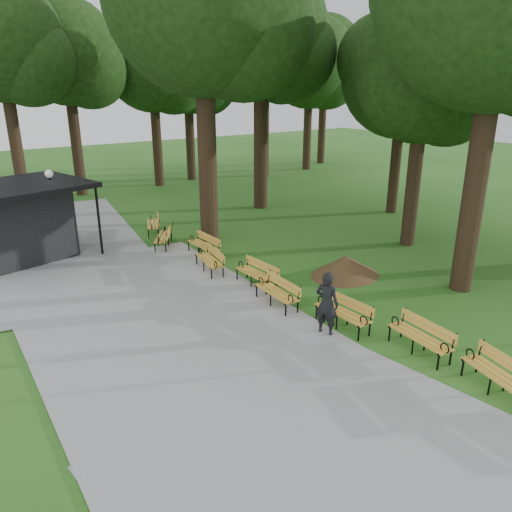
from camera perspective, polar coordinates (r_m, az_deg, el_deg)
ground at (r=13.57m, az=12.46°, el=-10.02°), size 100.00×100.00×0.00m
path at (r=13.49m, az=-9.15°, el=-9.84°), size 12.00×38.00×0.06m
person at (r=13.52m, az=8.25°, el=-5.50°), size 0.65×0.78×1.84m
kiosk at (r=21.26m, az=-26.48°, el=3.52°), size 5.57×5.09×2.99m
lamp_post at (r=21.43m, az=-22.67°, el=6.69°), size 0.32×0.32×3.37m
dirt_mound at (r=17.96m, az=10.38°, el=-1.10°), size 2.24×2.24×0.76m
bench_1 at (r=12.42m, az=26.38°, el=-12.39°), size 1.12×2.00×0.88m
bench_2 at (r=13.37m, az=18.50°, el=-8.96°), size 0.84×1.96×0.88m
bench_3 at (r=14.16m, az=10.03°, el=-6.56°), size 0.68×1.91×0.88m
bench_4 at (r=15.27m, az=2.40°, el=-4.28°), size 0.77×1.94×0.88m
bench_5 at (r=16.71m, az=0.02°, el=-2.13°), size 0.69×1.92×0.88m
bench_6 at (r=18.10m, az=-5.46°, el=-0.50°), size 0.98×1.99×0.88m
bench_7 at (r=19.80m, az=-6.17°, el=1.23°), size 0.64×1.90×0.88m
bench_8 at (r=21.19m, az=-10.76°, el=2.21°), size 1.60×1.93×0.88m
bench_9 at (r=23.25m, az=-11.93°, el=3.65°), size 1.33×2.00×0.88m
lawn_tree_1 at (r=21.31m, az=19.03°, el=19.21°), size 5.32×5.32×9.59m
lawn_tree_4 at (r=27.18m, az=0.59°, el=24.67°), size 6.75×6.75×12.54m
lawn_tree_5 at (r=26.99m, az=16.79°, el=19.35°), size 6.14×6.14×10.03m
tree_backdrop at (r=34.57m, az=-9.78°, el=21.77°), size 36.35×9.48×16.38m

